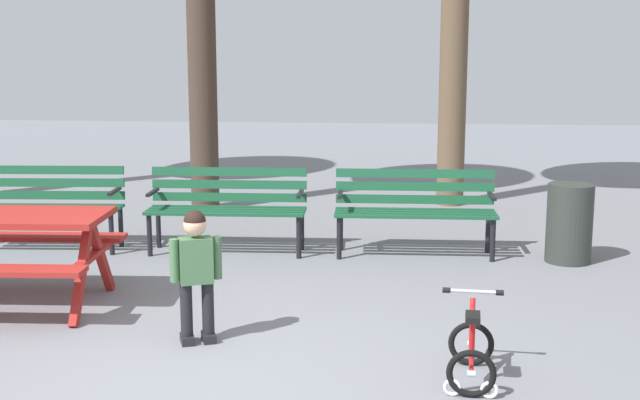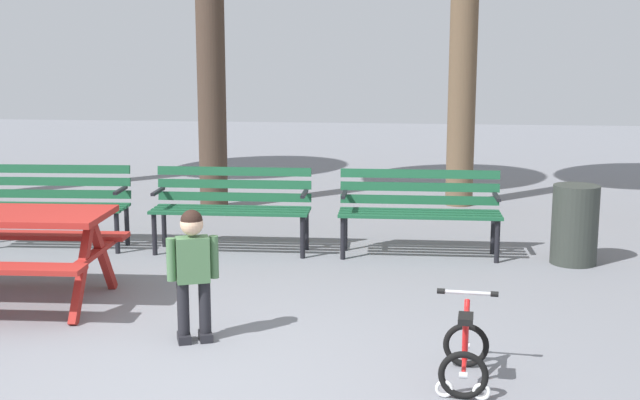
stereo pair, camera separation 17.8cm
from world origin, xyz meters
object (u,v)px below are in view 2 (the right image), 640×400
(park_bench_far_left, at_px, (52,199))
(park_bench_left, at_px, (232,202))
(child_standing, at_px, (193,266))
(kids_bicycle, at_px, (465,352))
(park_bench_right, at_px, (419,205))
(trash_bin, at_px, (575,225))

(park_bench_far_left, height_order, park_bench_left, same)
(park_bench_far_left, xyz_separation_m, child_standing, (2.22, -2.63, 0.05))
(park_bench_far_left, xyz_separation_m, kids_bicycle, (4.10, -3.16, -0.31))
(kids_bicycle, bearing_deg, park_bench_right, 95.15)
(park_bench_left, height_order, trash_bin, park_bench_left)
(park_bench_right, xyz_separation_m, child_standing, (-1.58, -2.73, 0.05))
(child_standing, xyz_separation_m, kids_bicycle, (1.88, -0.54, -0.36))
(park_bench_far_left, relative_size, child_standing, 1.70)
(park_bench_far_left, bearing_deg, kids_bicycle, -37.66)
(park_bench_right, height_order, trash_bin, park_bench_right)
(park_bench_left, distance_m, child_standing, 2.70)
(kids_bicycle, xyz_separation_m, trash_bin, (1.20, 3.09, 0.18))
(park_bench_left, xyz_separation_m, kids_bicycle, (2.19, -3.21, -0.31))
(park_bench_far_left, distance_m, kids_bicycle, 5.19)
(park_bench_right, bearing_deg, trash_bin, -6.52)
(trash_bin, bearing_deg, kids_bicycle, -111.16)
(park_bench_far_left, height_order, park_bench_right, same)
(park_bench_left, height_order, child_standing, child_standing)
(park_bench_far_left, distance_m, trash_bin, 5.30)
(park_bench_far_left, bearing_deg, child_standing, -49.79)
(kids_bicycle, bearing_deg, park_bench_left, 124.32)
(kids_bicycle, bearing_deg, park_bench_far_left, 142.34)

